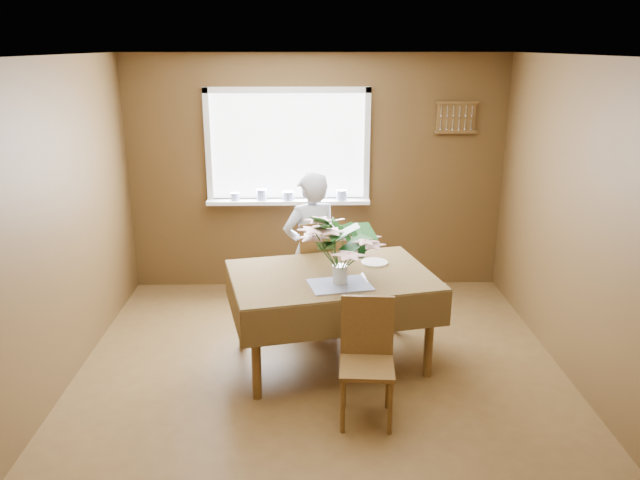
{
  "coord_description": "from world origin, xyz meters",
  "views": [
    {
      "loc": [
        -0.11,
        -4.3,
        2.58
      ],
      "look_at": [
        0.0,
        0.55,
        1.05
      ],
      "focal_mm": 35.0,
      "sensor_mm": 36.0,
      "label": 1
    }
  ],
  "objects_px": {
    "chair_near": "(367,353)",
    "flower_bouquet": "(340,243)",
    "seated_woman": "(311,251)",
    "chair_far": "(317,268)",
    "dining_table": "(331,285)"
  },
  "relations": [
    {
      "from": "chair_near",
      "to": "flower_bouquet",
      "type": "height_order",
      "value": "flower_bouquet"
    },
    {
      "from": "chair_near",
      "to": "seated_woman",
      "type": "height_order",
      "value": "seated_woman"
    },
    {
      "from": "chair_near",
      "to": "flower_bouquet",
      "type": "relative_size",
      "value": 1.48
    },
    {
      "from": "chair_far",
      "to": "seated_woman",
      "type": "bearing_deg",
      "value": -17.63
    },
    {
      "from": "flower_bouquet",
      "to": "seated_woman",
      "type": "bearing_deg",
      "value": 103.2
    },
    {
      "from": "chair_near",
      "to": "seated_woman",
      "type": "xyz_separation_m",
      "value": [
        -0.38,
        1.53,
        0.26
      ]
    },
    {
      "from": "dining_table",
      "to": "chair_near",
      "type": "height_order",
      "value": "chair_near"
    },
    {
      "from": "dining_table",
      "to": "flower_bouquet",
      "type": "bearing_deg",
      "value": -87.16
    },
    {
      "from": "dining_table",
      "to": "chair_far",
      "type": "relative_size",
      "value": 1.74
    },
    {
      "from": "dining_table",
      "to": "seated_woman",
      "type": "distance_m",
      "value": 0.75
    },
    {
      "from": "chair_far",
      "to": "flower_bouquet",
      "type": "height_order",
      "value": "flower_bouquet"
    },
    {
      "from": "seated_woman",
      "to": "chair_near",
      "type": "bearing_deg",
      "value": 79.76
    },
    {
      "from": "seated_woman",
      "to": "flower_bouquet",
      "type": "bearing_deg",
      "value": 78.91
    },
    {
      "from": "chair_far",
      "to": "chair_near",
      "type": "height_order",
      "value": "chair_far"
    },
    {
      "from": "chair_near",
      "to": "flower_bouquet",
      "type": "distance_m",
      "value": 0.88
    }
  ]
}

